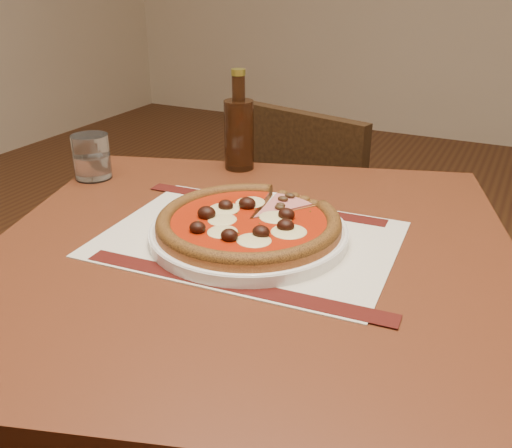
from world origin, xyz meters
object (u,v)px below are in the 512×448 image
(plate, at_px, (249,233))
(water_glass, at_px, (92,157))
(pizza, at_px, (248,222))
(table, at_px, (250,303))
(chair_far, at_px, (317,227))
(bottle, at_px, (239,131))

(plate, distance_m, water_glass, 0.42)
(plate, bearing_deg, pizza, -101.63)
(water_glass, bearing_deg, plate, -15.44)
(pizza, height_order, water_glass, water_glass)
(table, relative_size, water_glass, 11.37)
(plate, height_order, water_glass, water_glass)
(table, height_order, water_glass, water_glass)
(chair_far, distance_m, bottle, 0.53)
(plate, height_order, pizza, pizza)
(pizza, distance_m, water_glass, 0.42)
(chair_far, bearing_deg, bottle, 98.09)
(table, xyz_separation_m, plate, (-0.01, 0.02, 0.11))
(water_glass, bearing_deg, pizza, -15.52)
(plate, relative_size, bottle, 1.51)
(plate, bearing_deg, table, -58.22)
(plate, distance_m, bottle, 0.35)
(water_glass, relative_size, bottle, 0.43)
(pizza, distance_m, bottle, 0.35)
(pizza, relative_size, bottle, 1.40)
(table, distance_m, plate, 0.12)
(chair_far, xyz_separation_m, pizza, (0.13, -0.68, 0.32))
(table, height_order, plate, plate)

